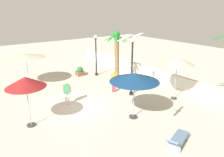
{
  "coord_description": "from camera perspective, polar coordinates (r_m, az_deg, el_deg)",
  "views": [
    {
      "loc": [
        11.46,
        -5.44,
        6.13
      ],
      "look_at": [
        0.0,
        2.8,
        1.4
      ],
      "focal_mm": 34.16,
      "sensor_mm": 36.0,
      "label": 1
    }
  ],
  "objects": [
    {
      "name": "ground_plane",
      "position": [
        14.09,
        -9.37,
        -7.53
      ],
      "size": [
        56.0,
        56.0,
        0.0
      ],
      "primitive_type": "plane",
      "color": "beige"
    },
    {
      "name": "boundary_wall",
      "position": [
        18.54,
        13.18,
        0.44
      ],
      "size": [
        25.2,
        0.3,
        1.06
      ],
      "primitive_type": "cube",
      "color": "silver",
      "rests_on": "ground_plane"
    },
    {
      "name": "patio_umbrella_0",
      "position": [
        11.68,
        -22.14,
        -0.97
      ],
      "size": [
        2.05,
        2.05,
        2.84
      ],
      "color": "#333338",
      "rests_on": "ground_plane"
    },
    {
      "name": "patio_umbrella_1",
      "position": [
        14.85,
        17.13,
        4.49
      ],
      "size": [
        2.32,
        2.32,
        3.06
      ],
      "color": "#333338",
      "rests_on": "ground_plane"
    },
    {
      "name": "patio_umbrella_2",
      "position": [
        18.46,
        -22.11,
        5.54
      ],
      "size": [
        3.16,
        3.16,
        2.62
      ],
      "color": "#333338",
      "rests_on": "ground_plane"
    },
    {
      "name": "patio_umbrella_3",
      "position": [
        11.76,
        6.05,
        0.29
      ],
      "size": [
        2.79,
        2.79,
        2.77
      ],
      "color": "#333338",
      "rests_on": "ground_plane"
    },
    {
      "name": "palm_tree_1",
      "position": [
        17.32,
        1.25,
        7.22
      ],
      "size": [
        2.02,
        2.02,
        4.38
      ],
      "color": "brown",
      "rests_on": "ground_plane"
    },
    {
      "name": "lamp_post_0",
      "position": [
        15.11,
        5.36,
        3.58
      ],
      "size": [
        0.3,
        0.3,
        4.14
      ],
      "color": "black",
      "rests_on": "ground_plane"
    },
    {
      "name": "lamp_post_1",
      "position": [
        19.78,
        -4.31,
        6.69
      ],
      "size": [
        0.31,
        0.31,
        3.77
      ],
      "color": "black",
      "rests_on": "ground_plane"
    },
    {
      "name": "lounge_chair_0",
      "position": [
        10.57,
        17.19,
        -15.31
      ],
      "size": [
        1.17,
        1.96,
        0.84
      ],
      "color": "#B7B7BC",
      "rests_on": "ground_plane"
    },
    {
      "name": "guest_0",
      "position": [
        15.92,
        0.51,
        -0.04
      ],
      "size": [
        0.33,
        0.54,
        1.75
      ],
      "color": "#D8333F",
      "rests_on": "ground_plane"
    },
    {
      "name": "guest_1",
      "position": [
        14.19,
        -12.05,
        -3.23
      ],
      "size": [
        0.35,
        0.53,
        1.61
      ],
      "color": "silver",
      "rests_on": "ground_plane"
    },
    {
      "name": "seagull_0",
      "position": [
        6.94,
        5.12,
        11.04
      ],
      "size": [
        0.55,
        1.36,
        0.15
      ],
      "color": "white"
    },
    {
      "name": "seagull_1",
      "position": [
        15.17,
        -7.28,
        10.31
      ],
      "size": [
        0.67,
        1.04,
        0.14
      ],
      "color": "white"
    },
    {
      "name": "planter",
      "position": [
        20.31,
        -8.59,
        1.88
      ],
      "size": [
        0.7,
        0.7,
        0.85
      ],
      "color": "brown",
      "rests_on": "ground_plane"
    }
  ]
}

